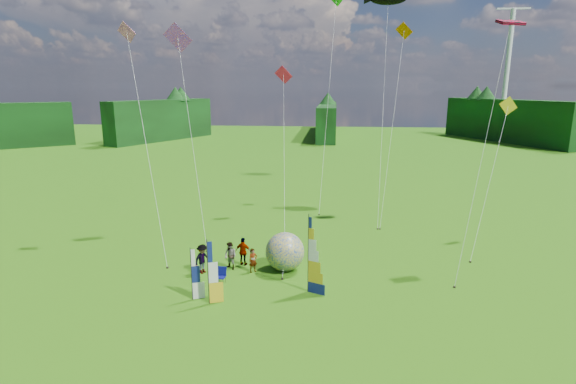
# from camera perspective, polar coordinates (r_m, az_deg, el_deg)

# --- Properties ---
(ground) EXTENTS (220.00, 220.00, 0.00)m
(ground) POSITION_cam_1_polar(r_m,az_deg,el_deg) (23.79, 1.48, -15.34)
(ground) COLOR #4A8112
(ground) RESTS_ON ground
(treeline_ring) EXTENTS (210.00, 210.00, 8.00)m
(treeline_ring) POSITION_cam_1_polar(r_m,az_deg,el_deg) (22.15, 1.54, -6.22)
(treeline_ring) COLOR #125115
(treeline_ring) RESTS_ON ground
(turbine_right) EXTENTS (8.00, 1.20, 30.00)m
(turbine_right) POSITION_cam_1_polar(r_m,az_deg,el_deg) (130.35, 26.03, 13.58)
(turbine_right) COLOR silver
(turbine_right) RESTS_ON ground
(feather_banner_main) EXTENTS (1.15, 0.57, 4.44)m
(feather_banner_main) POSITION_cam_1_polar(r_m,az_deg,el_deg) (25.28, 2.58, -8.00)
(feather_banner_main) COLOR navy
(feather_banner_main) RESTS_ON ground
(side_banner_left) EXTENTS (0.95, 0.43, 3.51)m
(side_banner_left) POSITION_cam_1_polar(r_m,az_deg,el_deg) (24.49, -10.11, -10.10)
(side_banner_left) COLOR gold
(side_banner_left) RESTS_ON ground
(side_banner_far) EXTENTS (0.85, 0.40, 2.89)m
(side_banner_far) POSITION_cam_1_polar(r_m,az_deg,el_deg) (25.23, -12.16, -10.24)
(side_banner_far) COLOR white
(side_banner_far) RESTS_ON ground
(bol_inflatable) EXTENTS (3.13, 3.13, 2.46)m
(bol_inflatable) POSITION_cam_1_polar(r_m,az_deg,el_deg) (28.52, -0.40, -7.59)
(bol_inflatable) COLOR navy
(bol_inflatable) RESTS_ON ground
(spectator_a) EXTENTS (0.67, 0.64, 1.54)m
(spectator_a) POSITION_cam_1_polar(r_m,az_deg,el_deg) (28.48, -4.47, -8.65)
(spectator_a) COLOR #66594C
(spectator_a) RESTS_ON ground
(spectator_b) EXTENTS (0.96, 0.81, 1.78)m
(spectator_b) POSITION_cam_1_polar(r_m,az_deg,el_deg) (29.01, -7.34, -8.05)
(spectator_b) COLOR #66594C
(spectator_b) RESTS_ON ground
(spectator_c) EXTENTS (1.01, 1.26, 1.86)m
(spectator_c) POSITION_cam_1_polar(r_m,az_deg,el_deg) (28.70, -10.79, -8.33)
(spectator_c) COLOR #66594C
(spectator_c) RESTS_ON ground
(spectator_d) EXTENTS (1.17, 0.69, 1.87)m
(spectator_d) POSITION_cam_1_polar(r_m,az_deg,el_deg) (29.51, -5.69, -7.54)
(spectator_d) COLOR #66594C
(spectator_d) RESTS_ON ground
(camp_chair) EXTENTS (0.64, 0.64, 1.00)m
(camp_chair) POSITION_cam_1_polar(r_m,az_deg,el_deg) (27.19, -8.54, -10.49)
(camp_chair) COLOR #090D55
(camp_chair) RESTS_ON ground
(kite_whale) EXTENTS (8.30, 16.55, 21.51)m
(kite_whale) POSITION_cam_1_polar(r_m,az_deg,el_deg) (41.87, 12.08, 12.13)
(kite_whale) COLOR black
(kite_whale) RESTS_ON ground
(kite_rainbow_delta) EXTENTS (8.60, 11.32, 16.96)m
(kite_rainbow_delta) POSITION_cam_1_polar(r_m,az_deg,el_deg) (34.28, -12.20, 8.13)
(kite_rainbow_delta) COLOR #E63F14
(kite_rainbow_delta) RESTS_ON ground
(kite_parafoil) EXTENTS (8.71, 10.54, 16.96)m
(kite_parafoil) POSITION_cam_1_polar(r_m,az_deg,el_deg) (29.44, 23.73, 6.50)
(kite_parafoil) COLOR #B5002A
(kite_parafoil) RESTS_ON ground
(small_kite_red) EXTENTS (4.30, 11.69, 13.73)m
(small_kite_red) POSITION_cam_1_polar(r_m,az_deg,el_deg) (37.34, -0.50, 6.33)
(small_kite_red) COLOR red
(small_kite_red) RESTS_ON ground
(small_kite_orange) EXTENTS (7.24, 11.76, 17.58)m
(small_kite_orange) POSITION_cam_1_polar(r_m,az_deg,el_deg) (40.11, 13.19, 9.23)
(small_kite_orange) COLOR #D86200
(small_kite_orange) RESTS_ON ground
(small_kite_yellow) EXTENTS (8.03, 10.53, 11.15)m
(small_kite_yellow) POSITION_cam_1_polar(r_m,az_deg,el_deg) (34.86, 24.42, 2.49)
(small_kite_yellow) COLOR yellow
(small_kite_yellow) RESTS_ON ground
(small_kite_pink) EXTENTS (9.28, 11.33, 16.56)m
(small_kite_pink) POSITION_cam_1_polar(r_m,az_deg,el_deg) (32.58, -17.70, 7.18)
(small_kite_pink) COLOR pink
(small_kite_pink) RESTS_ON ground
(small_kite_green) EXTENTS (7.51, 12.26, 21.06)m
(small_kite_green) POSITION_cam_1_polar(r_m,az_deg,el_deg) (44.04, 5.13, 12.12)
(small_kite_green) COLOR #1EC112
(small_kite_green) RESTS_ON ground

